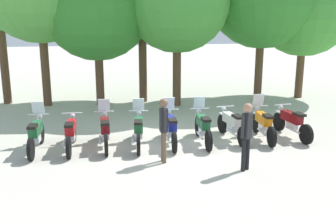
{
  "coord_description": "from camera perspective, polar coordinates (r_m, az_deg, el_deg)",
  "views": [
    {
      "loc": [
        -2.19,
        -11.55,
        3.95
      ],
      "look_at": [
        0.0,
        0.5,
        0.9
      ],
      "focal_mm": 42.24,
      "sensor_mm": 36.0,
      "label": 1
    }
  ],
  "objects": [
    {
      "name": "ground_plane",
      "position": [
        12.4,
        0.41,
        -4.59
      ],
      "size": [
        80.0,
        80.0,
        0.0
      ],
      "primitive_type": "plane",
      "color": "#BCB7A8"
    },
    {
      "name": "motorcycle_0",
      "position": [
        12.27,
        -18.53,
        -3.02
      ],
      "size": [
        0.62,
        2.19,
        1.37
      ],
      "rotation": [
        0.0,
        0.0,
        1.52
      ],
      "color": "black",
      "rests_on": "ground_plane"
    },
    {
      "name": "motorcycle_1",
      "position": [
        12.14,
        -13.83,
        -2.94
      ],
      "size": [
        0.62,
        2.19,
        0.99
      ],
      "rotation": [
        0.0,
        0.0,
        1.53
      ],
      "color": "black",
      "rests_on": "ground_plane"
    },
    {
      "name": "motorcycle_2",
      "position": [
        12.14,
        -9.08,
        -2.63
      ],
      "size": [
        0.62,
        2.19,
        1.37
      ],
      "rotation": [
        0.0,
        0.0,
        1.57
      ],
      "color": "black",
      "rests_on": "ground_plane"
    },
    {
      "name": "motorcycle_3",
      "position": [
        12.11,
        -4.27,
        -2.53
      ],
      "size": [
        0.65,
        2.19,
        1.37
      ],
      "rotation": [
        0.0,
        0.0,
        1.45
      ],
      "color": "black",
      "rests_on": "ground_plane"
    },
    {
      "name": "motorcycle_4",
      "position": [
        12.24,
        0.43,
        -2.3
      ],
      "size": [
        0.62,
        2.19,
        1.37
      ],
      "rotation": [
        0.0,
        0.0,
        1.5
      ],
      "color": "black",
      "rests_on": "ground_plane"
    },
    {
      "name": "motorcycle_5",
      "position": [
        12.42,
        5.04,
        -2.13
      ],
      "size": [
        0.62,
        2.19,
        1.37
      ],
      "rotation": [
        0.0,
        0.0,
        1.52
      ],
      "color": "black",
      "rests_on": "ground_plane"
    },
    {
      "name": "motorcycle_6",
      "position": [
        12.83,
        9.21,
        -1.78
      ],
      "size": [
        0.62,
        2.19,
        0.99
      ],
      "rotation": [
        0.0,
        0.0,
        1.67
      ],
      "color": "black",
      "rests_on": "ground_plane"
    },
    {
      "name": "motorcycle_7",
      "position": [
        13.1,
        13.57,
        -1.61
      ],
      "size": [
        0.62,
        2.19,
        1.37
      ],
      "rotation": [
        0.0,
        0.0,
        1.49
      ],
      "color": "black",
      "rests_on": "ground_plane"
    },
    {
      "name": "motorcycle_8",
      "position": [
        13.56,
        17.39,
        -1.4
      ],
      "size": [
        0.62,
        2.19,
        0.99
      ],
      "rotation": [
        0.0,
        0.0,
        1.68
      ],
      "color": "black",
      "rests_on": "ground_plane"
    },
    {
      "name": "person_0",
      "position": [
        10.61,
        -0.63,
        -1.87
      ],
      "size": [
        0.24,
        0.4,
        1.78
      ],
      "rotation": [
        0.0,
        0.0,
        0.03
      ],
      "color": "brown",
      "rests_on": "ground_plane"
    },
    {
      "name": "person_1",
      "position": [
        10.23,
        11.28,
        -2.73
      ],
      "size": [
        0.38,
        0.33,
        1.78
      ],
      "rotation": [
        0.0,
        0.0,
        2.16
      ],
      "color": "black",
      "rests_on": "ground_plane"
    },
    {
      "name": "tree_2",
      "position": [
        17.5,
        -10.26,
        15.05
      ],
      "size": [
        4.76,
        4.76,
        6.73
      ],
      "color": "brown",
      "rests_on": "ground_plane"
    },
    {
      "name": "tree_6",
      "position": [
        19.88,
        19.17,
        14.23
      ],
      "size": [
        4.62,
        4.62,
        6.61
      ],
      "color": "brown",
      "rests_on": "ground_plane"
    }
  ]
}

